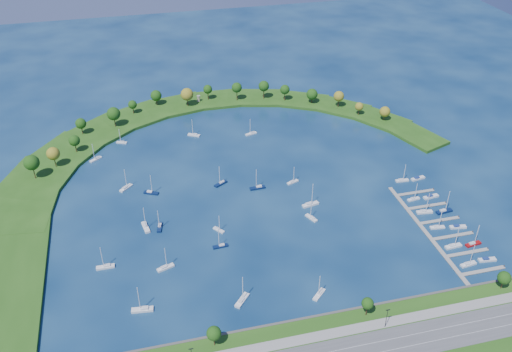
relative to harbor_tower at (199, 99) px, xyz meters
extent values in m
plane|color=#082248|center=(10.99, -116.10, -4.39)|extent=(700.00, 700.00, 0.00)
cube|color=#474442|center=(10.99, -218.60, -3.49)|extent=(420.00, 1.20, 1.80)
cube|color=gray|center=(10.99, -229.10, -2.73)|extent=(420.00, 5.00, 0.12)
cylinder|color=#382314|center=(-29.01, -223.10, -0.17)|extent=(0.56, 0.56, 5.25)
sphere|color=#154411|center=(-29.01, -223.10, 3.66)|extent=(6.00, 6.00, 6.00)
cylinder|color=#382314|center=(35.99, -223.10, 0.01)|extent=(0.56, 0.56, 5.60)
sphere|color=#154411|center=(35.99, -223.10, 3.85)|extent=(5.20, 5.20, 5.20)
cylinder|color=#382314|center=(100.99, -223.10, -0.34)|extent=(0.56, 0.56, 4.90)
sphere|color=#154411|center=(100.99, -223.10, 3.31)|extent=(6.00, 6.00, 6.00)
cylinder|color=black|center=(40.99, -231.10, 2.21)|extent=(0.24, 0.24, 10.00)
cube|color=#234F15|center=(-115.77, -108.28, -3.39)|extent=(43.73, 48.72, 2.00)
cube|color=#234F15|center=(-107.84, -78.53, -3.39)|extent=(50.23, 54.30, 2.00)
cube|color=#234F15|center=(-93.04, -51.52, -3.39)|extent=(54.07, 56.09, 2.00)
cube|color=#234F15|center=(-72.22, -28.83, -3.39)|extent=(55.20, 54.07, 2.00)
cube|color=#234F15|center=(-46.58, -11.77, -3.39)|extent=(53.65, 48.47, 2.00)
cube|color=#234F15|center=(-17.61, -1.33, -3.39)|extent=(49.62, 39.75, 2.00)
cube|color=#234F15|center=(13.02, 1.89, -3.39)|extent=(44.32, 29.96, 2.00)
cube|color=#234F15|center=(43.53, -2.30, -3.39)|extent=(49.49, 38.05, 2.00)
cube|color=#234F15|center=(72.15, -13.66, -3.39)|extent=(51.13, 44.12, 2.00)
cube|color=#234F15|center=(97.24, -31.52, -3.39)|extent=(49.19, 47.96, 2.00)
cube|color=#234F15|center=(117.33, -54.86, -3.39)|extent=(43.90, 49.49, 2.00)
cube|color=#234F15|center=(131.27, -82.32, -3.39)|extent=(35.67, 48.74, 2.00)
cube|color=#234F15|center=(-115.77, -163.69, -3.44)|extent=(36.00, 130.81, 1.90)
cylinder|color=#382314|center=(-108.50, -79.30, 2.06)|extent=(0.56, 0.56, 8.90)
sphere|color=#154411|center=(-108.50, -79.30, 8.30)|extent=(8.96, 8.96, 8.96)
cylinder|color=#382314|center=(-97.56, -69.06, 1.40)|extent=(0.56, 0.56, 7.58)
sphere|color=olive|center=(-97.56, -69.06, 6.77)|extent=(7.89, 7.89, 7.89)
cylinder|color=#382314|center=(-86.04, -53.84, 0.97)|extent=(0.56, 0.56, 6.72)
sphere|color=#154411|center=(-86.04, -53.84, 5.72)|extent=(6.93, 6.93, 6.93)
cylinder|color=#382314|center=(-82.60, -30.97, 0.87)|extent=(0.56, 0.56, 6.53)
sphere|color=#154411|center=(-82.60, -30.97, 5.56)|extent=(7.12, 7.12, 7.12)
cylinder|color=#382314|center=(-61.14, -25.16, 1.52)|extent=(0.56, 0.56, 7.83)
sphere|color=#154411|center=(-61.14, -25.16, 7.24)|extent=(9.00, 9.00, 9.00)
cylinder|color=#382314|center=(-48.01, -8.38, 0.50)|extent=(0.56, 0.56, 5.79)
sphere|color=#154411|center=(-48.01, -8.38, 4.63)|extent=(6.16, 6.16, 6.16)
cylinder|color=#382314|center=(-30.55, 1.67, 0.51)|extent=(0.56, 0.56, 5.80)
sphere|color=#154411|center=(-30.55, 1.67, 5.00)|extent=(8.00, 8.00, 8.00)
cylinder|color=#382314|center=(-8.90, -5.55, 1.28)|extent=(0.56, 0.56, 7.35)
sphere|color=olive|center=(-8.90, -5.55, 6.79)|extent=(9.15, 9.15, 9.15)
cylinder|color=#382314|center=(7.40, 1.69, 1.06)|extent=(0.56, 0.56, 6.90)
sphere|color=#154411|center=(7.40, 1.69, 5.83)|extent=(6.63, 6.63, 6.63)
cylinder|color=#382314|center=(27.97, -4.69, 1.93)|extent=(0.56, 0.56, 8.65)
sphere|color=#154411|center=(27.97, -4.69, 7.76)|extent=(7.51, 7.51, 7.51)
cylinder|color=#382314|center=(47.91, -6.82, 1.88)|extent=(0.56, 0.56, 8.54)
sphere|color=#154411|center=(47.91, -6.82, 7.72)|extent=(7.86, 7.86, 7.86)
cylinder|color=#382314|center=(62.20, -13.55, 1.27)|extent=(0.56, 0.56, 7.32)
sphere|color=#154411|center=(62.20, -13.55, 6.33)|extent=(7.04, 7.04, 7.04)
cylinder|color=#382314|center=(80.18, -22.65, 0.31)|extent=(0.56, 0.56, 5.40)
sphere|color=#154411|center=(80.18, -22.65, 4.65)|extent=(8.19, 8.19, 8.19)
cylinder|color=#382314|center=(96.62, -33.65, 1.11)|extent=(0.56, 0.56, 7.00)
sphere|color=olive|center=(96.62, -33.65, 6.12)|extent=(7.56, 7.56, 7.56)
cylinder|color=#382314|center=(106.11, -48.78, 0.22)|extent=(0.56, 0.56, 5.22)
sphere|color=olive|center=(106.11, -48.78, 4.02)|extent=(5.93, 5.93, 5.93)
cylinder|color=#382314|center=(119.90, -60.94, 0.16)|extent=(0.56, 0.56, 5.09)
sphere|color=olive|center=(119.90, -60.94, 4.18)|extent=(7.40, 7.40, 7.40)
cylinder|color=gray|center=(0.00, 0.00, -0.20)|extent=(2.20, 2.20, 4.37)
cylinder|color=gray|center=(0.00, 0.00, 2.13)|extent=(2.60, 2.60, 0.30)
cube|color=gray|center=(88.99, -177.10, -4.04)|extent=(2.20, 82.00, 0.40)
cube|color=gray|center=(101.09, -210.10, -4.04)|extent=(22.00, 2.00, 0.40)
cylinder|color=#382314|center=(111.99, -210.10, -3.79)|extent=(0.36, 0.36, 1.60)
cube|color=gray|center=(101.09, -196.90, -4.04)|extent=(22.00, 2.00, 0.40)
cylinder|color=#382314|center=(111.99, -196.90, -3.79)|extent=(0.36, 0.36, 1.60)
cube|color=gray|center=(101.09, -183.70, -4.04)|extent=(22.00, 2.00, 0.40)
cylinder|color=#382314|center=(111.99, -183.70, -3.79)|extent=(0.36, 0.36, 1.60)
cube|color=gray|center=(101.09, -170.50, -4.04)|extent=(22.00, 2.00, 0.40)
cylinder|color=#382314|center=(111.99, -170.50, -3.79)|extent=(0.36, 0.36, 1.60)
cube|color=gray|center=(101.09, -157.30, -4.04)|extent=(22.00, 2.00, 0.40)
cylinder|color=#382314|center=(111.99, -157.30, -3.79)|extent=(0.36, 0.36, 1.60)
cube|color=gray|center=(101.09, -144.10, -4.04)|extent=(22.00, 2.00, 0.40)
cylinder|color=#382314|center=(111.99, -144.10, -3.79)|extent=(0.36, 0.36, 1.60)
cube|color=white|center=(-55.65, -196.23, -3.83)|extent=(9.61, 3.70, 1.12)
cube|color=silver|center=(-54.72, -196.34, -2.87)|extent=(3.47, 2.21, 0.79)
cylinder|color=silver|center=(-56.40, -196.14, 3.06)|extent=(0.32, 0.32, 12.65)
cube|color=white|center=(35.87, -152.34, -3.93)|extent=(5.15, 7.85, 0.92)
cube|color=silver|center=(36.19, -153.03, -3.15)|extent=(2.48, 3.06, 0.64)
cylinder|color=silver|center=(35.62, -151.78, 1.69)|extent=(0.32, 0.32, 10.33)
cube|color=white|center=(-13.52, -150.43, -3.99)|extent=(5.55, 6.43, 0.80)
cube|color=silver|center=(-13.92, -149.90, -3.31)|extent=(2.46, 2.65, 0.56)
cylinder|color=silver|center=(-13.19, -150.85, 0.92)|extent=(0.32, 0.32, 9.01)
cube|color=white|center=(-74.62, -63.59, -3.91)|extent=(7.82, 6.72, 0.97)
cube|color=silver|center=(-73.98, -63.10, -3.08)|extent=(3.22, 2.98, 0.68)
cylinder|color=silver|center=(-75.14, -63.99, 2.05)|extent=(0.32, 0.32, 10.94)
cube|color=white|center=(-49.86, -139.25, -3.84)|extent=(4.13, 9.57, 1.11)
cube|color=silver|center=(-50.02, -138.33, -2.89)|extent=(2.34, 3.50, 0.78)
cylinder|color=silver|center=(-49.73, -139.98, 2.97)|extent=(0.32, 0.32, 12.51)
cube|color=white|center=(21.23, -206.10, -3.90)|extent=(7.62, 7.27, 0.99)
cube|color=silver|center=(21.83, -205.54, -3.06)|extent=(3.21, 3.14, 0.69)
cylinder|color=silver|center=(20.74, -206.54, 2.16)|extent=(0.32, 0.32, 11.12)
cube|color=white|center=(39.31, -140.89, -3.82)|extent=(9.80, 4.47, 1.14)
cube|color=silver|center=(38.39, -141.08, -2.86)|extent=(3.61, 2.47, 0.79)
cylinder|color=silver|center=(40.06, -140.74, 3.13)|extent=(0.32, 0.32, 12.77)
cube|color=#0A1B42|center=(-4.52, -108.89, -3.88)|extent=(8.50, 6.36, 1.02)
cube|color=silver|center=(-3.79, -108.46, -3.02)|extent=(3.40, 2.94, 0.71)
cylinder|color=silver|center=(-5.11, -109.24, 2.34)|extent=(0.32, 0.32, 11.44)
cube|color=white|center=(-43.14, -172.18, -3.89)|extent=(8.66, 4.92, 1.00)
cube|color=silver|center=(-43.93, -172.45, -3.04)|extent=(3.30, 2.50, 0.70)
cylinder|color=silver|center=(-42.51, -171.97, 2.25)|extent=(0.32, 0.32, 11.28)
cube|color=white|center=(-70.61, -164.82, -3.88)|extent=(8.56, 2.47, 1.02)
cube|color=silver|center=(-69.76, -164.82, -3.01)|extent=(3.00, 1.70, 0.72)
cylinder|color=silver|center=(-71.29, -164.81, 2.39)|extent=(0.32, 0.32, 11.52)
cube|color=white|center=(36.49, -117.25, -3.96)|extent=(7.48, 4.50, 0.87)
cube|color=silver|center=(35.81, -117.52, -3.22)|extent=(2.87, 2.24, 0.61)
cylinder|color=silver|center=(37.03, -117.04, 1.36)|extent=(0.32, 0.32, 9.76)
cube|color=#0A1B42|center=(-44.39, -108.53, -3.89)|extent=(8.63, 5.74, 1.01)
cube|color=silver|center=(-45.15, -108.17, -3.03)|extent=(3.37, 2.76, 0.71)
cylinder|color=silver|center=(-43.78, -108.82, 2.31)|extent=(0.32, 0.32, 11.38)
cube|color=white|center=(-58.14, -45.74, -3.97)|extent=(7.18, 4.42, 0.83)
cube|color=silver|center=(-57.50, -46.00, -3.26)|extent=(2.77, 2.18, 0.58)
cylinder|color=silver|center=(-58.66, -45.53, 1.14)|extent=(0.32, 0.32, 9.39)
cube|color=white|center=(-12.77, -201.23, -3.83)|extent=(8.13, 8.72, 1.12)
cube|color=silver|center=(-13.38, -201.93, -2.88)|extent=(3.53, 3.66, 0.78)
cylinder|color=silver|center=(-12.27, -200.67, 3.02)|extent=(0.32, 0.32, 12.59)
cube|color=white|center=(-10.88, -47.45, -3.89)|extent=(8.34, 6.11, 0.99)
cube|color=silver|center=(-10.16, -47.86, -3.05)|extent=(3.32, 2.84, 0.70)
cylinder|color=silver|center=(-11.46, -47.12, 2.19)|extent=(0.32, 0.32, 11.18)
cube|color=#0A1B42|center=(-42.79, -140.85, -3.92)|extent=(3.72, 8.17, 0.95)
cube|color=silver|center=(-42.64, -140.08, -3.11)|extent=(2.06, 3.01, 0.66)
cylinder|color=silver|center=(-42.92, -141.47, 1.88)|extent=(0.32, 0.32, 10.65)
cube|color=#0A1B42|center=(-15.19, -163.19, -3.94)|extent=(7.66, 2.60, 0.91)
cube|color=silver|center=(-14.44, -163.14, -3.17)|extent=(2.73, 1.65, 0.63)
cylinder|color=silver|center=(-15.79, -163.22, 1.61)|extent=(0.32, 0.32, 10.18)
cube|color=#0A1B42|center=(15.10, -118.17, -3.86)|extent=(9.03, 2.96, 1.07)
cube|color=silver|center=(15.99, -118.12, -2.95)|extent=(3.21, 1.91, 0.75)
cylinder|color=silver|center=(14.39, -118.21, 2.70)|extent=(0.32, 0.32, 12.03)
cube|color=white|center=(-57.91, -100.13, -3.87)|extent=(7.95, 7.80, 1.04)
cube|color=silver|center=(-58.54, -100.73, -2.98)|extent=(3.37, 3.34, 0.73)
cylinder|color=silver|center=(-57.41, -99.64, 2.53)|extent=(0.32, 0.32, 11.75)
cube|color=white|center=(26.59, -54.82, -3.92)|extent=(8.17, 4.35, 0.94)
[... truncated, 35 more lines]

